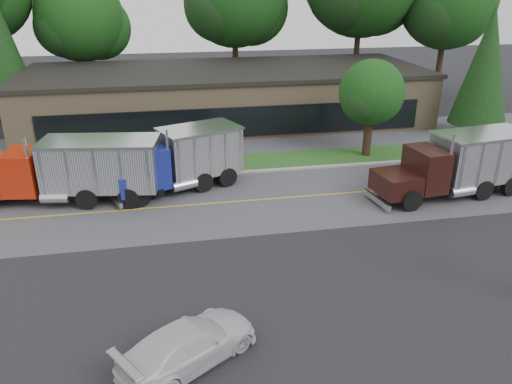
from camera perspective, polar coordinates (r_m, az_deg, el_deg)
The scene contains 16 objects.
ground at distance 18.97m, azimuth 1.40°, elevation -12.18°, with size 140.00×140.00×0.00m, color #2C2C30.
road at distance 26.71m, azimuth -2.66°, elevation -1.16°, with size 60.00×8.00×0.02m, color #5D5D62.
center_line at distance 26.71m, azimuth -2.66°, elevation -1.16°, with size 60.00×0.12×0.01m, color gold.
curb at distance 30.56m, azimuth -3.81°, elevation 2.02°, with size 60.00×0.30×0.12m, color #9E9E99.
grass_verge at distance 32.23m, azimuth -4.22°, elevation 3.15°, with size 60.00×3.40×0.03m, color #25521C.
far_parking at distance 36.95m, azimuth -5.16°, elevation 5.74°, with size 60.00×7.00×0.02m, color #5D5D62.
strip_mall at distance 42.43m, azimuth -3.39°, elevation 10.86°, with size 32.00×12.00×4.00m, color #9D8360.
tree_far_b at distance 49.78m, azimuth -19.29°, elevation 17.90°, with size 8.25×7.76×11.76m.
tree_far_c at distance 49.85m, azimuth -2.31°, elevation 21.08°, with size 10.14×9.55×14.47m.
tree_far_e at distance 53.85m, azimuth 21.13°, elevation 19.29°, with size 9.60×9.03×13.69m.
evergreen_right at distance 40.94m, azimuth 24.77°, elevation 12.96°, with size 4.17×4.17×9.47m.
tree_verge at distance 33.74m, azimuth 13.10°, elevation 10.71°, with size 4.48×4.22×6.39m.
dump_truck_red at distance 27.89m, azimuth -19.99°, elevation 2.51°, with size 10.47×4.02×3.36m.
dump_truck_blue at distance 28.25m, azimuth -8.22°, elevation 3.93°, with size 7.71×5.01×3.36m.
dump_truck_maroon at distance 29.34m, azimuth 22.48°, elevation 3.12°, with size 9.19×3.68×3.36m.
rally_car at distance 16.11m, azimuth -7.69°, elevation -16.82°, with size 1.88×4.63×1.34m, color silver.
Camera 1 is at (-3.35, -15.13, 10.95)m, focal length 35.00 mm.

